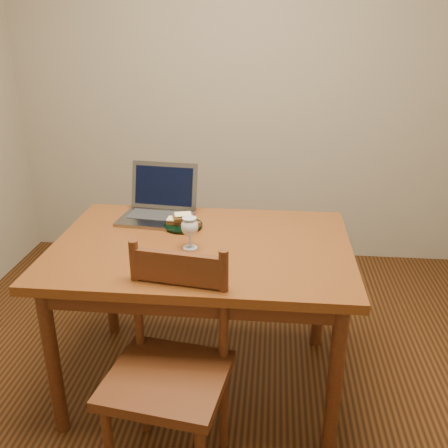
# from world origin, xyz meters

# --- Properties ---
(floor) EXTENTS (3.20, 3.20, 0.02)m
(floor) POSITION_xyz_m (0.00, 0.00, -0.01)
(floor) COLOR black
(floor) RESTS_ON ground
(back_wall) EXTENTS (3.20, 0.02, 2.60)m
(back_wall) POSITION_xyz_m (0.00, 1.61, 1.30)
(back_wall) COLOR gray
(back_wall) RESTS_ON floor
(table) EXTENTS (1.30, 0.90, 0.74)m
(table) POSITION_xyz_m (-0.07, 0.09, 0.65)
(table) COLOR #46210B
(table) RESTS_ON floor
(chair) EXTENTS (0.48, 0.46, 0.45)m
(chair) POSITION_xyz_m (-0.12, -0.41, 0.49)
(chair) COLOR #401B0D
(chair) RESTS_ON floor
(plate) EXTENTS (0.18, 0.18, 0.02)m
(plate) POSITION_xyz_m (-0.18, 0.27, 0.75)
(plate) COLOR black
(plate) RESTS_ON table
(sandwich_cheese) EXTENTS (0.10, 0.06, 0.03)m
(sandwich_cheese) POSITION_xyz_m (-0.21, 0.28, 0.77)
(sandwich_cheese) COLOR #381E0C
(sandwich_cheese) RESTS_ON plate
(sandwich_tomato) EXTENTS (0.11, 0.10, 0.03)m
(sandwich_tomato) POSITION_xyz_m (-0.15, 0.26, 0.77)
(sandwich_tomato) COLOR #381E0C
(sandwich_tomato) RESTS_ON plate
(sandwich_top) EXTENTS (0.10, 0.08, 0.03)m
(sandwich_top) POSITION_xyz_m (-0.18, 0.27, 0.79)
(sandwich_top) COLOR #381E0C
(sandwich_top) RESTS_ON plate
(milk_glass) EXTENTS (0.07, 0.07, 0.14)m
(milk_glass) POSITION_xyz_m (-0.11, 0.04, 0.81)
(milk_glass) COLOR white
(milk_glass) RESTS_ON table
(laptop) EXTENTS (0.37, 0.34, 0.25)m
(laptop) POSITION_xyz_m (-0.32, 0.41, 0.81)
(laptop) COLOR slate
(laptop) RESTS_ON table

